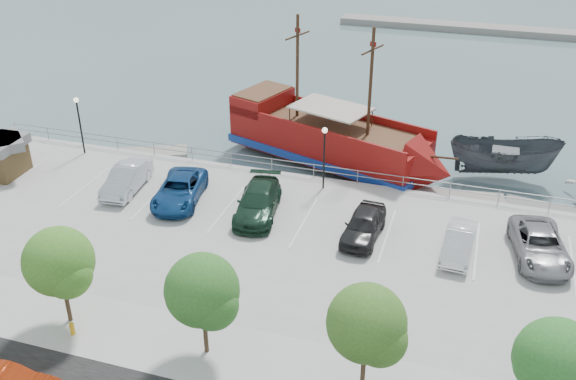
% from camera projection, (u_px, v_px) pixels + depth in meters
% --- Properties ---
extents(ground, '(160.00, 160.00, 0.00)m').
position_uv_depth(ground, '(294.00, 254.00, 37.07)').
color(ground, '#466166').
extents(sidewalk, '(100.00, 4.00, 0.05)m').
position_uv_depth(sidewalk, '(228.00, 356.00, 28.20)').
color(sidewalk, '#B4B4B4').
rests_on(sidewalk, land_slab).
extents(seawall_railing, '(50.00, 0.06, 1.00)m').
position_uv_depth(seawall_railing, '(328.00, 172.00, 42.90)').
color(seawall_railing, gray).
rests_on(seawall_railing, land_slab).
extents(far_shore, '(40.00, 3.00, 0.80)m').
position_uv_depth(far_shore, '(498.00, 30.00, 80.42)').
color(far_shore, gray).
rests_on(far_shore, ground).
extents(pirate_ship, '(17.78, 9.96, 11.02)m').
position_uv_depth(pirate_ship, '(342.00, 144.00, 46.23)').
color(pirate_ship, maroon).
rests_on(pirate_ship, ground).
extents(patrol_boat, '(7.88, 3.82, 2.93)m').
position_uv_depth(patrol_boat, '(504.00, 160.00, 44.67)').
color(patrol_boat, '#3A3F44').
rests_on(patrol_boat, ground).
extents(dock_west, '(6.85, 4.54, 0.38)m').
position_uv_depth(dock_west, '(143.00, 154.00, 48.63)').
color(dock_west, gray).
rests_on(dock_west, ground).
extents(dock_mid, '(6.74, 2.71, 0.37)m').
position_uv_depth(dock_mid, '(454.00, 198.00, 42.52)').
color(dock_mid, gray).
rests_on(dock_mid, ground).
extents(dock_east, '(6.50, 2.85, 0.36)m').
position_uv_depth(dock_east, '(555.00, 213.00, 40.85)').
color(dock_east, slate).
rests_on(dock_east, ground).
extents(fire_hydrant, '(0.24, 0.24, 0.70)m').
position_uv_depth(fire_hydrant, '(72.00, 328.00, 29.29)').
color(fire_hydrant, gold).
rests_on(fire_hydrant, sidewalk).
extents(lamp_post_left, '(0.36, 0.36, 4.28)m').
position_uv_depth(lamp_post_left, '(79.00, 116.00, 45.43)').
color(lamp_post_left, black).
rests_on(lamp_post_left, land_slab).
extents(lamp_post_mid, '(0.36, 0.36, 4.28)m').
position_uv_depth(lamp_post_mid, '(324.00, 147.00, 40.66)').
color(lamp_post_mid, black).
rests_on(lamp_post_mid, land_slab).
extents(tree_c, '(3.30, 3.20, 5.00)m').
position_uv_depth(tree_c, '(61.00, 265.00, 28.66)').
color(tree_c, '#473321').
rests_on(tree_c, sidewalk).
extents(tree_d, '(3.30, 3.20, 5.00)m').
position_uv_depth(tree_d, '(205.00, 294.00, 26.80)').
color(tree_d, '#473321').
rests_on(tree_d, sidewalk).
extents(tree_e, '(3.30, 3.20, 5.00)m').
position_uv_depth(tree_e, '(370.00, 327.00, 24.95)').
color(tree_e, '#473321').
rests_on(tree_e, sidewalk).
extents(tree_f, '(3.30, 3.20, 5.00)m').
position_uv_depth(tree_f, '(561.00, 366.00, 23.10)').
color(tree_f, '#473321').
rests_on(tree_f, sidewalk).
extents(parked_car_b, '(2.19, 5.07, 1.62)m').
position_uv_depth(parked_car_b, '(126.00, 179.00, 41.44)').
color(parked_car_b, silver).
rests_on(parked_car_b, land_slab).
extents(parked_car_c, '(3.57, 6.01, 1.57)m').
position_uv_depth(parked_car_c, '(179.00, 190.00, 40.18)').
color(parked_car_c, navy).
rests_on(parked_car_c, land_slab).
extents(parked_car_d, '(3.23, 6.04, 1.67)m').
position_uv_depth(parked_car_d, '(258.00, 202.00, 38.70)').
color(parked_car_d, '#163322').
rests_on(parked_car_d, land_slab).
extents(parked_car_e, '(2.16, 4.84, 1.62)m').
position_uv_depth(parked_car_e, '(364.00, 225.00, 36.42)').
color(parked_car_e, black).
rests_on(parked_car_e, land_slab).
extents(parked_car_f, '(1.81, 4.52, 1.46)m').
position_uv_depth(parked_car_f, '(459.00, 242.00, 34.96)').
color(parked_car_f, white).
rests_on(parked_car_f, land_slab).
extents(parked_car_g, '(3.56, 6.05, 1.58)m').
position_uv_depth(parked_car_g, '(540.00, 245.00, 34.59)').
color(parked_car_g, gray).
rests_on(parked_car_g, land_slab).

